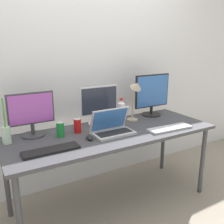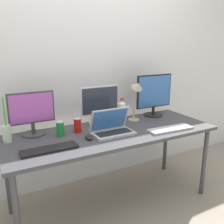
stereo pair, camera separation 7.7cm
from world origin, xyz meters
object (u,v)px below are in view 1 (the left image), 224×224
(water_bottle, at_px, (121,114))
(desk_lamp, at_px, (135,93))
(soda_can_near_keyboard, at_px, (78,126))
(bamboo_vase, at_px, (6,134))
(laptop_silver, at_px, (112,128))
(keyboard_main, at_px, (51,150))
(monitor_right, at_px, (152,94))
(soda_can_by_laptop, at_px, (60,129))
(keyboard_aux, at_px, (170,128))
(mouse_by_keyboard, at_px, (90,138))
(monitor_left, at_px, (31,113))
(work_desk, at_px, (112,137))
(monitor_center, at_px, (99,105))

(water_bottle, xyz_separation_m, desk_lamp, (0.21, 0.07, 0.16))
(soda_can_near_keyboard, height_order, bamboo_vase, bamboo_vase)
(laptop_silver, bearing_deg, keyboard_main, -169.57)
(monitor_right, bearing_deg, soda_can_by_laptop, -173.15)
(water_bottle, height_order, bamboo_vase, bamboo_vase)
(laptop_silver, height_order, keyboard_aux, laptop_silver)
(monitor_right, height_order, mouse_by_keyboard, monitor_right)
(monitor_left, bearing_deg, soda_can_near_keyboard, -17.68)
(work_desk, bearing_deg, desk_lamp, 22.06)
(work_desk, height_order, keyboard_main, keyboard_main)
(keyboard_aux, relative_size, soda_can_by_laptop, 3.41)
(soda_can_by_laptop, bearing_deg, monitor_left, 145.79)
(water_bottle, relative_size, soda_can_near_keyboard, 2.19)
(monitor_right, distance_m, keyboard_main, 1.32)
(monitor_center, relative_size, keyboard_main, 0.94)
(monitor_left, xyz_separation_m, mouse_by_keyboard, (0.38, -0.32, -0.18))
(keyboard_main, relative_size, water_bottle, 1.51)
(keyboard_main, bearing_deg, laptop_silver, 10.25)
(work_desk, xyz_separation_m, bamboo_vase, (-0.86, 0.17, 0.14))
(bamboo_vase, bearing_deg, laptop_silver, -14.57)
(monitor_left, height_order, mouse_by_keyboard, monitor_left)
(monitor_left, height_order, monitor_right, monitor_right)
(monitor_right, xyz_separation_m, keyboard_aux, (-0.15, -0.46, -0.23))
(desk_lamp, bearing_deg, work_desk, -157.94)
(laptop_silver, distance_m, mouse_by_keyboard, 0.24)
(laptop_silver, height_order, bamboo_vase, bamboo_vase)
(soda_can_by_laptop, bearing_deg, work_desk, -13.88)
(water_bottle, bearing_deg, monitor_center, 129.47)
(keyboard_main, distance_m, keyboard_aux, 1.09)
(mouse_by_keyboard, height_order, bamboo_vase, bamboo_vase)
(laptop_silver, xyz_separation_m, mouse_by_keyboard, (-0.23, -0.03, -0.04))
(monitor_right, height_order, keyboard_main, monitor_right)
(monitor_right, relative_size, keyboard_aux, 1.04)
(monitor_right, bearing_deg, laptop_silver, -156.96)
(monitor_center, xyz_separation_m, laptop_silver, (-0.02, -0.29, -0.14))
(laptop_silver, relative_size, keyboard_main, 0.86)
(mouse_by_keyboard, xyz_separation_m, bamboo_vase, (-0.60, 0.25, 0.06))
(soda_can_by_laptop, height_order, desk_lamp, desk_lamp)
(mouse_by_keyboard, bearing_deg, monitor_center, 59.92)
(keyboard_main, distance_m, water_bottle, 0.78)
(laptop_silver, height_order, mouse_by_keyboard, laptop_silver)
(monitor_left, xyz_separation_m, soda_can_by_laptop, (0.20, -0.13, -0.14))
(monitor_right, bearing_deg, soda_can_near_keyboard, -173.14)
(bamboo_vase, bearing_deg, soda_can_by_laptop, -8.52)
(monitor_right, distance_m, bamboo_vase, 1.50)
(laptop_silver, distance_m, keyboard_main, 0.59)
(work_desk, height_order, soda_can_by_laptop, soda_can_by_laptop)
(monitor_left, xyz_separation_m, laptop_silver, (0.61, -0.29, -0.15))
(keyboard_aux, relative_size, bamboo_vase, 1.17)
(work_desk, bearing_deg, soda_can_near_keyboard, 155.18)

